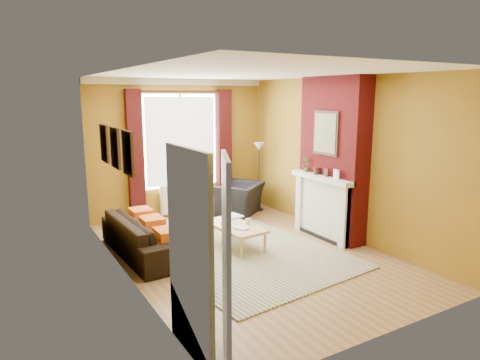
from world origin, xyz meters
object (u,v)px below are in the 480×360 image
at_px(armchair, 239,199).
at_px(floor_lamp, 259,157).
at_px(coffee_table, 235,227).
at_px(wicker_stool, 205,211).
at_px(sofa, 145,236).

relative_size(armchair, floor_lamp, 0.68).
bearing_deg(coffee_table, floor_lamp, 42.52).
height_order(armchair, wicker_stool, armchair).
xyz_separation_m(sofa, floor_lamp, (2.97, 1.34, 0.87)).
xyz_separation_m(sofa, wicker_stool, (1.55, 1.10, -0.07)).
height_order(sofa, armchair, armchair).
distance_m(wicker_stool, floor_lamp, 1.71).
height_order(armchair, coffee_table, armchair).
bearing_deg(floor_lamp, wicker_stool, -170.41).
height_order(sofa, wicker_stool, sofa).
distance_m(armchair, wicker_stool, 0.92).
distance_m(armchair, coffee_table, 2.04).
xyz_separation_m(wicker_stool, floor_lamp, (1.42, 0.24, 0.93)).
relative_size(armchair, coffee_table, 0.85).
distance_m(sofa, wicker_stool, 1.90).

